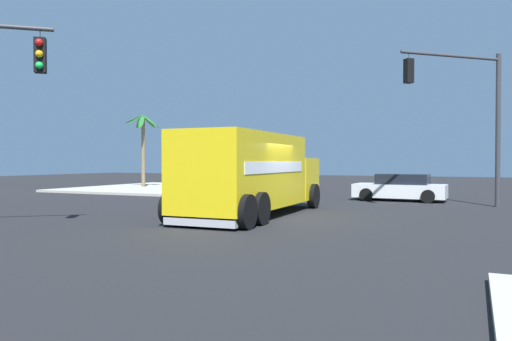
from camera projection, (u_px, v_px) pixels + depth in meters
The scene contains 8 objects.
ground_plane at pixel (269, 218), 16.43m from camera, with size 100.00×100.00×0.00m, color black.
sidewalk_corner_far at pixel (171, 188), 33.10m from camera, with size 11.99×11.99×0.14m, color #B2ADA0.
delivery_truck at pixel (252, 173), 17.00m from camera, with size 8.35×2.96×2.86m.
traffic_light_primary at pixel (469, 105), 19.78m from camera, with size 3.35×3.66×6.43m.
pickup_silver at pixel (261, 181), 28.65m from camera, with size 2.63×5.36×1.38m.
sedan_white at pixel (400, 188), 23.50m from camera, with size 2.14×4.35×1.31m.
vending_machine_red at pixel (178, 174), 31.43m from camera, with size 1.16×1.17×1.85m.
palm_tree_far at pixel (143, 137), 33.90m from camera, with size 2.37×2.59×5.07m.
Camera 1 is at (-15.10, -6.39, 1.92)m, focal length 33.86 mm.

